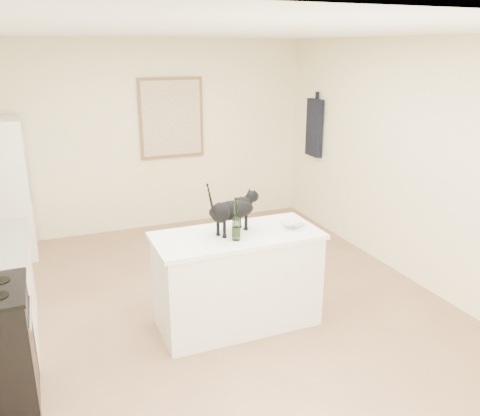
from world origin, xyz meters
name	(u,v)px	position (x,y,z in m)	size (l,w,h in m)	color
floor	(220,314)	(0.00, 0.00, 0.00)	(5.50, 5.50, 0.00)	#9C7353
ceiling	(216,32)	(0.00, 0.00, 2.60)	(5.50, 5.50, 0.00)	white
wall_back	(151,137)	(0.00, 2.75, 1.30)	(4.50, 4.50, 0.00)	#F1E5BB
wall_front	(449,353)	(0.00, -2.75, 1.30)	(4.50, 4.50, 0.00)	#F1E5BB
wall_right	(418,165)	(2.25, 0.00, 1.30)	(5.50, 5.50, 0.00)	#F1E5BB
island_base	(237,281)	(0.10, -0.20, 0.43)	(1.44, 0.67, 0.86)	white
island_top	(237,236)	(0.10, -0.20, 0.88)	(1.50, 0.70, 0.04)	white
artwork_frame	(172,118)	(0.30, 2.72, 1.55)	(0.90, 0.03, 1.10)	brown
artwork_canvas	(172,118)	(0.30, 2.70, 1.55)	(0.82, 0.00, 1.02)	beige
hanging_garment	(314,128)	(2.19, 2.05, 1.40)	(0.08, 0.34, 0.80)	black
black_cat	(231,213)	(0.06, -0.16, 1.09)	(0.55, 0.16, 0.38)	black
wine_bottle	(236,222)	(0.04, -0.34, 1.07)	(0.07, 0.07, 0.33)	#2D5522
glass_bowl	(292,226)	(0.62, -0.26, 0.93)	(0.21, 0.21, 0.05)	white
fridge_paper	(26,158)	(-1.60, 2.33, 1.23)	(0.01, 0.16, 0.20)	white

